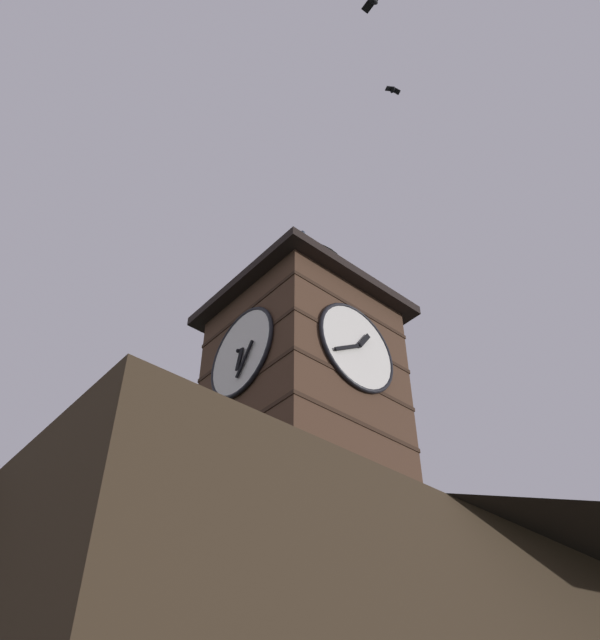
{
  "coord_description": "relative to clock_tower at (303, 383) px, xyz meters",
  "views": [
    {
      "loc": [
        8.7,
        8.24,
        1.86
      ],
      "look_at": [
        -0.22,
        -2.13,
        13.16
      ],
      "focal_mm": 37.7,
      "sensor_mm": 36.0,
      "label": 1
    }
  ],
  "objects": [
    {
      "name": "clock_tower",
      "position": [
        0.0,
        0.0,
        0.0
      ],
      "size": [
        4.39,
        4.39,
        9.16
      ],
      "color": "#4C3323",
      "rests_on": "building_main"
    },
    {
      "name": "flying_bird_low",
      "position": [
        2.58,
        5.64,
        7.25
      ],
      "size": [
        0.3,
        0.67,
        0.16
      ],
      "color": "black"
    },
    {
      "name": "flying_bird_high",
      "position": [
        -0.4,
        3.69,
        8.87
      ],
      "size": [
        0.49,
        0.31,
        0.12
      ],
      "color": "black"
    }
  ]
}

